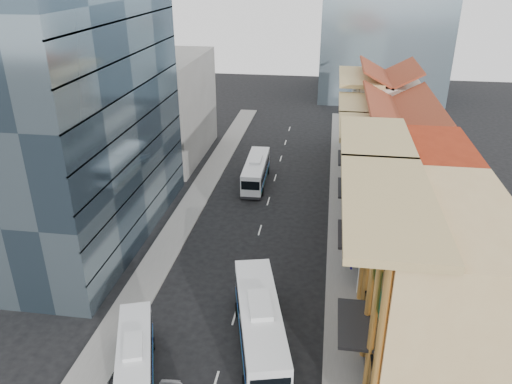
% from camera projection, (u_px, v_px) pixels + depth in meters
% --- Properties ---
extents(sidewalk_right, '(3.00, 90.00, 0.15)m').
position_uv_depth(sidewalk_right, '(343.00, 236.00, 50.65)').
color(sidewalk_right, slate).
rests_on(sidewalk_right, ground).
extents(sidewalk_left, '(3.00, 90.00, 0.15)m').
position_uv_depth(sidewalk_left, '(181.00, 224.00, 52.94)').
color(sidewalk_left, slate).
rests_on(sidewalk_left, ground).
extents(shophouse_tan, '(8.00, 14.00, 12.00)m').
position_uv_depth(shophouse_tan, '(437.00, 292.00, 32.17)').
color(shophouse_tan, '#DAB97E').
rests_on(shophouse_tan, ground).
extents(shophouse_red, '(8.00, 10.00, 12.00)m').
position_uv_depth(shophouse_red, '(413.00, 209.00, 42.94)').
color(shophouse_red, '#992A11').
rests_on(shophouse_red, ground).
extents(shophouse_cream_near, '(8.00, 9.00, 10.00)m').
position_uv_depth(shophouse_cream_near, '(399.00, 177.00, 51.88)').
color(shophouse_cream_near, beige).
rests_on(shophouse_cream_near, ground).
extents(shophouse_cream_mid, '(8.00, 9.00, 10.00)m').
position_uv_depth(shophouse_cream_mid, '(391.00, 148.00, 59.96)').
color(shophouse_cream_mid, beige).
rests_on(shophouse_cream_mid, ground).
extents(shophouse_cream_far, '(8.00, 12.00, 11.00)m').
position_uv_depth(shophouse_cream_far, '(384.00, 119.00, 69.18)').
color(shophouse_cream_far, beige).
rests_on(shophouse_cream_far, ground).
extents(office_tower, '(12.00, 26.00, 30.00)m').
position_uv_depth(office_tower, '(70.00, 88.00, 45.13)').
color(office_tower, '#364856').
rests_on(office_tower, ground).
extents(office_block_far, '(10.00, 18.00, 14.00)m').
position_uv_depth(office_block_far, '(166.00, 108.00, 69.00)').
color(office_block_far, gray).
rests_on(office_block_far, ground).
extents(bus_left_near, '(5.27, 9.74, 3.06)m').
position_uv_depth(bus_left_near, '(135.00, 362.00, 32.65)').
color(bus_left_near, silver).
rests_on(bus_left_near, ground).
extents(bus_left_far, '(2.73, 10.59, 3.38)m').
position_uv_depth(bus_left_far, '(256.00, 171.00, 62.07)').
color(bus_left_far, silver).
rests_on(bus_left_far, ground).
extents(bus_right, '(5.76, 12.55, 3.92)m').
position_uv_depth(bus_right, '(260.00, 325.00, 35.38)').
color(bus_right, silver).
rests_on(bus_right, ground).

